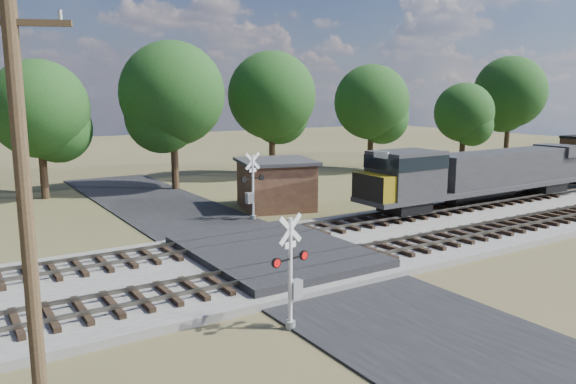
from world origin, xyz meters
TOP-DOWN VIEW (x-y plane):
  - ground at (0.00, 0.00)m, footprint 160.00×160.00m
  - ballast_bed at (10.00, 0.50)m, footprint 140.00×10.00m
  - road at (0.00, 0.00)m, footprint 7.00×60.00m
  - crossing_panel at (0.00, 0.50)m, footprint 7.00×9.00m
  - track_near at (3.12, -2.00)m, footprint 140.00×2.60m
  - track_far at (3.12, 3.00)m, footprint 140.00×2.60m
  - crossing_signal_near at (-3.37, -6.24)m, footprint 1.53×0.41m
  - crossing_signal_far at (3.06, 8.16)m, footprint 1.65×0.38m
  - utility_pole at (-11.19, -8.11)m, footprint 2.19×1.05m
  - equipment_shed at (6.15, 10.50)m, footprint 5.84×5.84m
  - treeline at (5.80, 20.92)m, footprint 81.96×11.75m

SIDE VIEW (x-z plane):
  - ground at x=0.00m, z-range 0.00..0.00m
  - road at x=0.00m, z-range 0.00..0.08m
  - ballast_bed at x=10.00m, z-range 0.00..0.30m
  - crossing_panel at x=0.00m, z-range 0.01..0.62m
  - track_near at x=3.12m, z-range 0.25..0.58m
  - track_far at x=3.12m, z-range 0.25..0.58m
  - crossing_signal_near at x=-3.37m, z-range -0.32..3.50m
  - equipment_shed at x=6.15m, z-range 0.02..3.26m
  - crossing_signal_far at x=3.06m, z-range -0.35..3.76m
  - utility_pole at x=-11.19m, z-range 0.29..9.85m
  - treeline at x=5.80m, z-range 1.20..13.09m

